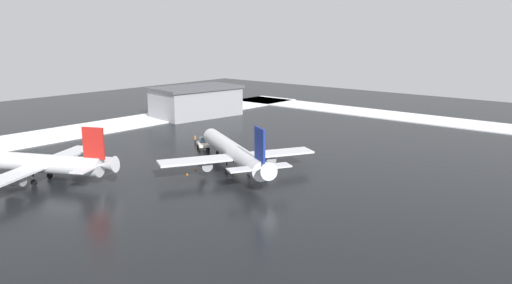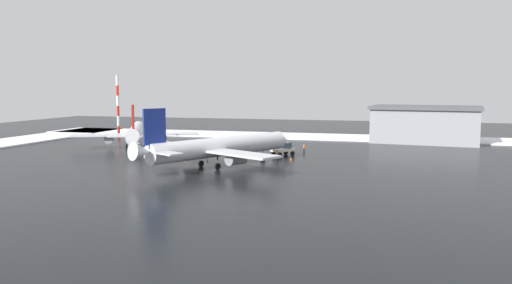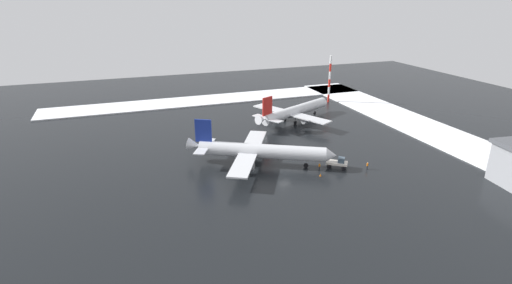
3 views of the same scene
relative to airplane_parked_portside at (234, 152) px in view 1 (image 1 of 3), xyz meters
name	(u,v)px [view 1 (image 1 of 3)]	position (x,y,z in m)	size (l,w,h in m)	color
ground_plane	(242,160)	(-6.29, -3.89, -3.34)	(240.00, 240.00, 0.00)	black
snow_bank_far	(98,128)	(-6.29, -53.89, -3.18)	(152.00, 16.00, 0.32)	white
snow_bank_left	(393,116)	(-73.29, -3.89, -3.18)	(14.00, 116.00, 0.32)	white
airplane_parked_portside	(234,152)	(0.00, 0.00, 0.00)	(26.63, 31.20, 10.11)	silver
airplane_foreground_jet	(30,163)	(26.97, -21.45, -0.11)	(26.15, 30.72, 9.79)	silver
pushback_tug	(203,143)	(-7.67, -16.20, -2.06)	(4.52, 5.00, 2.50)	silver
ground_crew_beside_wing	(217,148)	(-7.41, -11.68, -2.37)	(0.36, 0.36, 1.71)	black
ground_crew_near_tug	(195,139)	(-10.63, -21.86, -2.37)	(0.36, 0.36, 1.71)	black
cargo_hangar	(196,101)	(-35.45, -48.13, 1.10)	(26.77, 18.18, 8.80)	gray
traffic_cone_near_nose	(187,174)	(7.68, -4.19, -3.07)	(0.36, 0.36, 0.55)	orange
traffic_cone_mid_line	(231,150)	(-10.23, -10.47, -3.07)	(0.36, 0.36, 0.55)	orange
traffic_cone_wingtip_side	(196,168)	(4.17, -5.78, -3.07)	(0.36, 0.36, 0.55)	orange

